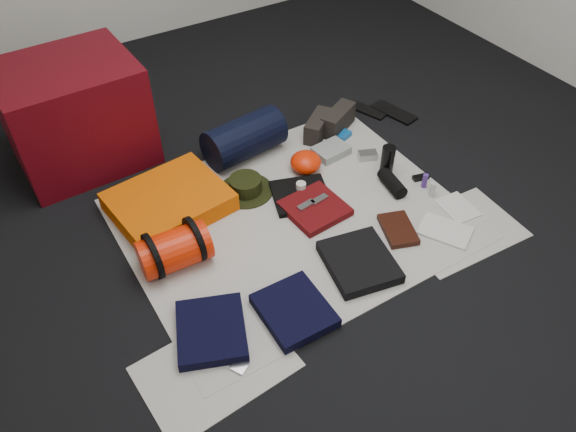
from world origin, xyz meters
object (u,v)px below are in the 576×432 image
navy_duffel (244,138)px  compact_camera (368,155)px  red_cabinet (75,114)px  water_bottle (387,161)px  paperback_book (398,229)px  sleeping_pad (169,202)px  stuff_sack (174,250)px

navy_duffel → compact_camera: size_ratio=4.34×
red_cabinet → water_bottle: 1.67m
paperback_book → red_cabinet: bearing=148.1°
water_bottle → compact_camera: water_bottle is taller
navy_duffel → compact_camera: bearing=-41.6°
sleeping_pad → compact_camera: size_ratio=5.39×
navy_duffel → sleeping_pad: bearing=-167.1°
stuff_sack → navy_duffel: 0.86m
red_cabinet → paperback_book: red_cabinet is taller
sleeping_pad → paperback_book: 1.14m
water_bottle → compact_camera: 0.18m
water_bottle → navy_duffel: bearing=135.3°
water_bottle → red_cabinet: bearing=142.6°
water_bottle → paperback_book: size_ratio=0.82×
paperback_book → compact_camera: bearing=86.7°
stuff_sack → paperback_book: size_ratio=1.44×
red_cabinet → compact_camera: red_cabinet is taller
sleeping_pad → water_bottle: 1.16m
navy_duffel → compact_camera: 0.69m
compact_camera → stuff_sack: bearing=-148.9°
red_cabinet → navy_duffel: bearing=-32.6°
stuff_sack → paperback_book: stuff_sack is taller
red_cabinet → sleeping_pad: size_ratio=1.25×
stuff_sack → compact_camera: size_ratio=3.11×
navy_duffel → paperback_book: (0.34, -0.93, -0.10)m
sleeping_pad → navy_duffel: (0.54, 0.20, 0.07)m
compact_camera → sleeping_pad: bearing=-166.6°
compact_camera → red_cabinet: bearing=170.9°
paperback_book → sleeping_pad: bearing=159.8°
red_cabinet → stuff_sack: 1.03m
stuff_sack → sleeping_pad: bearing=71.5°
sleeping_pad → water_bottle: water_bottle is taller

